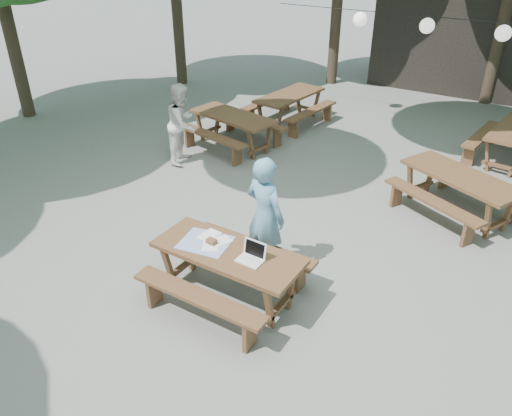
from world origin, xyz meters
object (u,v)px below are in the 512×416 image
object	(u,v)px
main_picnic_table	(228,273)
second_person	(183,124)
woman	(265,216)
picnic_table_nw	(233,130)

from	to	relation	value
main_picnic_table	second_person	xyz separation A→B (m)	(-3.32, 3.17, 0.45)
woman	second_person	world-z (taller)	woman
main_picnic_table	woman	xyz separation A→B (m)	(0.08, 0.82, 0.50)
picnic_table_nw	woman	bearing A→B (deg)	-39.63
picnic_table_nw	second_person	world-z (taller)	second_person
main_picnic_table	woman	distance (m)	0.96
picnic_table_nw	second_person	distance (m)	1.34
main_picnic_table	second_person	bearing A→B (deg)	136.36
woman	second_person	distance (m)	4.13
second_person	picnic_table_nw	bearing A→B (deg)	-36.56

